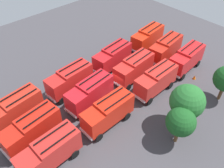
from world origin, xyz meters
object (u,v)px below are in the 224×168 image
at_px(fire_truck_0, 148,37).
at_px(tree_2, 181,122).
at_px(fire_truck_4, 166,48).
at_px(fire_truck_9, 156,80).
at_px(traffic_cone_0, 194,77).
at_px(fire_truck_3, 15,109).
at_px(fire_truck_6, 90,92).
at_px(fire_truck_10, 108,112).
at_px(fire_truck_5, 134,68).
at_px(fire_truck_11, 49,152).
at_px(fire_truck_7, 32,129).
at_px(fire_truck_1, 113,57).
at_px(fire_truck_2, 70,79).
at_px(tree_1, 187,102).
at_px(fire_truck_8, 187,58).

distance_m(fire_truck_0, tree_2, 21.00).
bearing_deg(fire_truck_4, tree_2, 36.10).
distance_m(fire_truck_4, fire_truck_9, 8.89).
bearing_deg(traffic_cone_0, fire_truck_9, -19.95).
height_order(tree_2, traffic_cone_0, tree_2).
relative_size(fire_truck_0, tree_2, 1.40).
xyz_separation_m(fire_truck_3, fire_truck_9, (-17.58, 8.50, 0.00)).
relative_size(fire_truck_6, fire_truck_10, 1.02).
relative_size(fire_truck_4, traffic_cone_0, 10.51).
xyz_separation_m(fire_truck_5, fire_truck_9, (-0.22, 4.18, 0.00)).
height_order(fire_truck_3, fire_truck_11, same).
height_order(fire_truck_7, tree_2, tree_2).
bearing_deg(fire_truck_1, fire_truck_0, 175.04).
relative_size(fire_truck_11, tree_2, 1.37).
bearing_deg(fire_truck_1, fire_truck_11, 20.18).
height_order(fire_truck_1, fire_truck_3, same).
xyz_separation_m(fire_truck_6, fire_truck_10, (0.53, 4.32, 0.00)).
bearing_deg(fire_truck_7, fire_truck_0, -175.92).
xyz_separation_m(fire_truck_2, fire_truck_10, (0.08, 8.45, 0.00)).
bearing_deg(fire_truck_5, fire_truck_1, -88.15).
bearing_deg(fire_truck_9, fire_truck_7, -14.51).
bearing_deg(fire_truck_5, traffic_cone_0, 132.77).
xyz_separation_m(fire_truck_0, tree_2, (13.23, 16.25, 1.42)).
bearing_deg(fire_truck_4, tree_1, 39.63).
height_order(fire_truck_1, fire_truck_11, same).
height_order(fire_truck_1, fire_truck_8, same).
bearing_deg(tree_2, fire_truck_8, -149.54).
relative_size(fire_truck_10, tree_1, 1.11).
distance_m(fire_truck_4, fire_truck_11, 25.75).
height_order(fire_truck_5, fire_truck_11, same).
height_order(fire_truck_1, fire_truck_6, same).
bearing_deg(fire_truck_0, fire_truck_8, 81.56).
xyz_separation_m(fire_truck_3, tree_1, (-15.02, 14.96, 2.23)).
bearing_deg(tree_2, fire_truck_2, -75.63).
xyz_separation_m(fire_truck_0, fire_truck_4, (0.44, 4.49, 0.00)).
xyz_separation_m(fire_truck_2, fire_truck_4, (-16.91, 4.29, 0.00)).
bearing_deg(tree_2, fire_truck_0, -129.16).
bearing_deg(traffic_cone_0, fire_truck_2, -34.71).
distance_m(fire_truck_1, tree_1, 15.32).
bearing_deg(fire_truck_5, fire_truck_2, -30.23).
distance_m(fire_truck_5, tree_2, 12.67).
xyz_separation_m(fire_truck_6, tree_1, (-6.10, 10.91, 2.23)).
relative_size(fire_truck_2, fire_truck_10, 1.02).
relative_size(fire_truck_2, fire_truck_7, 0.99).
height_order(tree_1, traffic_cone_0, tree_1).
bearing_deg(fire_truck_10, fire_truck_7, -26.50).
bearing_deg(traffic_cone_0, fire_truck_8, -111.03).
bearing_deg(fire_truck_3, fire_truck_5, 159.60).
xyz_separation_m(fire_truck_2, fire_truck_3, (8.46, 0.08, 0.00)).
bearing_deg(fire_truck_4, fire_truck_8, 84.44).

